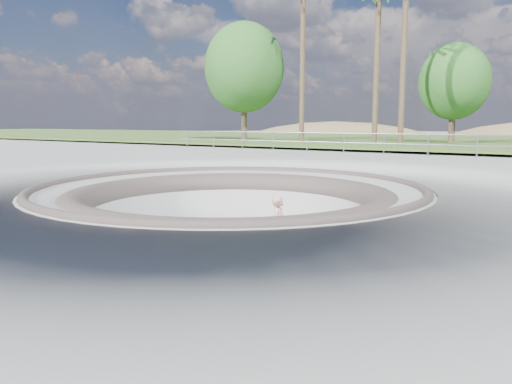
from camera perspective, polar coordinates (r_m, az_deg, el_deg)
ground at (r=13.23m, az=-3.01°, el=0.58°), size 180.00×180.00×0.00m
skate_bowl at (r=13.59m, az=-2.96°, el=-7.09°), size 14.00×14.00×4.10m
grass_strip at (r=45.25m, az=23.62°, el=5.46°), size 180.00×36.00×0.12m
safety_railing at (r=23.88m, az=14.42°, el=5.32°), size 25.00×0.06×1.03m
skateboard at (r=13.04m, az=2.62°, el=-7.74°), size 0.87×0.38×0.09m
skater at (r=12.84m, az=2.65°, el=-4.07°), size 0.54×0.69×1.68m
bushy_tree_left at (r=40.20m, az=-1.38°, el=14.02°), size 6.42×5.84×9.26m
bushy_tree_mid at (r=37.56m, az=21.71°, el=11.63°), size 4.78×4.34×6.89m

